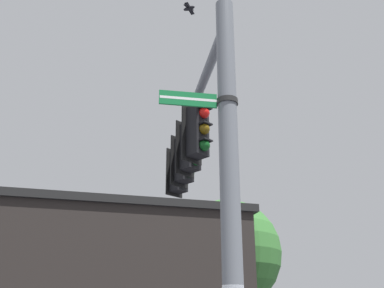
{
  "coord_description": "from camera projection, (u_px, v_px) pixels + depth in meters",
  "views": [
    {
      "loc": [
        4.65,
        3.98,
        2.03
      ],
      "look_at": [
        -1.75,
        -2.51,
        5.61
      ],
      "focal_mm": 43.13,
      "sensor_mm": 36.0,
      "label": 1
    }
  ],
  "objects": [
    {
      "name": "mast_arm",
      "position": [
        192.0,
        110.0,
        10.08
      ],
      "size": [
        3.62,
        5.11,
        0.17
      ],
      "primitive_type": "cylinder",
      "rotation": [
        0.0,
        1.57,
        4.11
      ],
      "color": "slate"
    },
    {
      "name": "traffic_light_nearest_pole",
      "position": [
        198.0,
        131.0,
        9.18
      ],
      "size": [
        0.54,
        0.49,
        1.31
      ],
      "color": "black"
    },
    {
      "name": "bird_flying",
      "position": [
        189.0,
        8.0,
        10.34
      ],
      "size": [
        0.41,
        0.29,
        0.1
      ],
      "color": "black"
    },
    {
      "name": "signal_pole",
      "position": [
        231.0,
        213.0,
        6.19
      ],
      "size": [
        0.28,
        0.28,
        6.86
      ],
      "primitive_type": "cylinder",
      "color": "slate",
      "rests_on": "ground"
    },
    {
      "name": "street_name_sign",
      "position": [
        211.0,
        101.0,
        6.76
      ],
      "size": [
        1.0,
        0.75,
        0.22
      ],
      "color": "#147238"
    },
    {
      "name": "traffic_light_arm_end",
      "position": [
        179.0,
        171.0,
        11.57
      ],
      "size": [
        0.54,
        0.49,
        1.31
      ],
      "color": "black"
    },
    {
      "name": "traffic_light_mid_inner",
      "position": [
        191.0,
        147.0,
        9.98
      ],
      "size": [
        0.54,
        0.49,
        1.31
      ],
      "color": "black"
    },
    {
      "name": "tree_by_storefront",
      "position": [
        227.0,
        254.0,
        20.75
      ],
      "size": [
        4.86,
        4.86,
        7.46
      ],
      "color": "#4C3823",
      "rests_on": "ground"
    },
    {
      "name": "traffic_light_mid_outer",
      "position": [
        185.0,
        160.0,
        10.78
      ],
      "size": [
        0.54,
        0.49,
        1.31
      ],
      "color": "black"
    }
  ]
}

